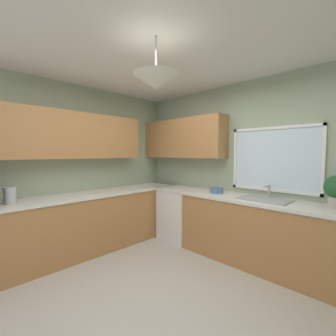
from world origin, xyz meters
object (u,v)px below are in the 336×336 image
at_px(bowl, 217,190).
at_px(kettle, 10,195).
at_px(dishwasher, 180,215).
at_px(sink_assembly, 265,199).

bearing_deg(bowl, kettle, -119.52).
bearing_deg(kettle, dishwasher, 75.10).
height_order(sink_assembly, bowl, sink_assembly).
xyz_separation_m(dishwasher, kettle, (-0.64, -2.41, 0.58)).
bearing_deg(dishwasher, kettle, -104.90).
relative_size(kettle, bowl, 1.02).
distance_m(dishwasher, sink_assembly, 1.56).
xyz_separation_m(kettle, sink_assembly, (2.12, 2.44, -0.09)).
distance_m(sink_assembly, bowl, 0.74).
distance_m(kettle, sink_assembly, 3.23).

